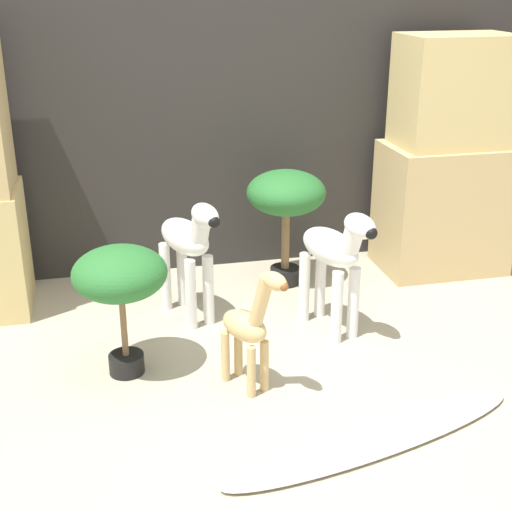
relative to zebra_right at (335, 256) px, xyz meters
name	(u,v)px	position (x,y,z in m)	size (l,w,h in m)	color
ground_plane	(270,410)	(-0.47, -0.61, -0.41)	(14.00, 14.00, 0.00)	#B2A88E
wall_back	(201,82)	(-0.47, 1.03, 0.69)	(6.40, 0.08, 2.20)	#2D2B28
rock_pillar_right	(447,165)	(0.90, 0.66, 0.23)	(0.71, 0.48, 1.36)	tan
zebra_right	(335,256)	(0.00, 0.00, 0.00)	(0.29, 0.52, 0.67)	white
zebra_left	(189,245)	(-0.67, 0.30, 0.00)	(0.31, 0.52, 0.67)	white
giraffe_figurine	(250,326)	(-0.51, -0.42, -0.11)	(0.26, 0.37, 0.59)	tan
potted_palm_front	(286,198)	(-0.07, 0.62, 0.11)	(0.44, 0.44, 0.67)	black
potted_palm_back	(120,279)	(-1.02, -0.17, 0.05)	(0.41, 0.41, 0.60)	black
surfboard	(373,437)	(-0.13, -0.89, -0.39)	(1.33, 0.56, 0.08)	silver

